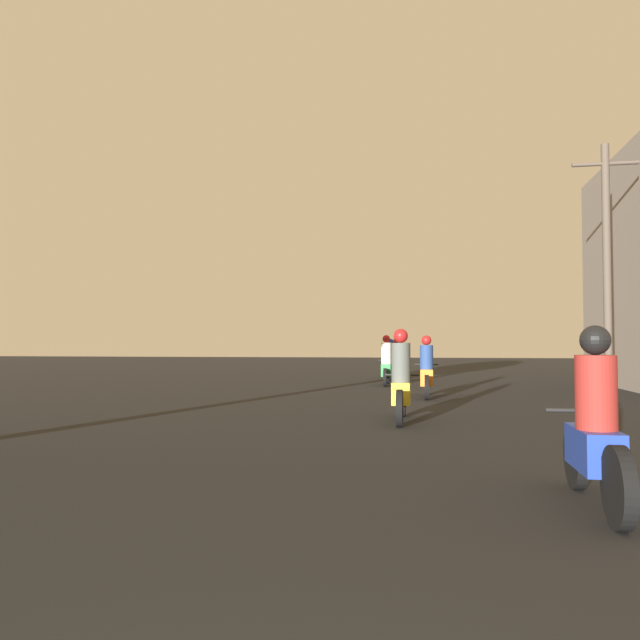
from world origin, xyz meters
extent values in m
cylinder|color=black|center=(1.60, 5.86, 0.30)|extent=(0.10, 0.59, 0.59)
cylinder|color=black|center=(1.60, 4.59, 0.30)|extent=(0.10, 0.59, 0.59)
cube|color=#1E389E|center=(1.60, 5.22, 0.46)|extent=(0.30, 0.78, 0.33)
cylinder|color=black|center=(1.60, 5.64, 0.73)|extent=(0.60, 0.04, 0.04)
cylinder|color=maroon|center=(1.60, 5.15, 0.93)|extent=(0.32, 0.32, 0.60)
sphere|color=black|center=(1.60, 5.15, 1.35)|extent=(0.24, 0.24, 0.24)
cylinder|color=black|center=(-0.15, 11.25, 0.30)|extent=(0.10, 0.59, 0.59)
cylinder|color=black|center=(-0.15, 9.84, 0.30)|extent=(0.10, 0.59, 0.59)
cube|color=gold|center=(-0.15, 10.54, 0.48)|extent=(0.30, 0.71, 0.37)
cylinder|color=black|center=(-0.15, 11.00, 0.77)|extent=(0.60, 0.04, 0.04)
cylinder|color=#4C514C|center=(-0.15, 10.47, 1.00)|extent=(0.32, 0.32, 0.67)
sphere|color=#A51919|center=(-0.15, 10.47, 1.45)|extent=(0.24, 0.24, 0.24)
cylinder|color=black|center=(0.28, 16.18, 0.29)|extent=(0.10, 0.59, 0.59)
cylinder|color=black|center=(0.28, 14.70, 0.29)|extent=(0.10, 0.59, 0.59)
cube|color=orange|center=(0.28, 15.44, 0.49)|extent=(0.30, 0.86, 0.40)
cylinder|color=black|center=(0.28, 15.92, 0.79)|extent=(0.60, 0.04, 0.04)
cylinder|color=navy|center=(0.28, 15.36, 0.99)|extent=(0.32, 0.32, 0.59)
sphere|color=#A51919|center=(0.28, 15.36, 1.40)|extent=(0.24, 0.24, 0.24)
cylinder|color=black|center=(-0.97, 20.41, 0.28)|extent=(0.10, 0.57, 0.57)
cylinder|color=black|center=(-0.97, 19.12, 0.28)|extent=(0.10, 0.57, 0.57)
cube|color=#1E6B33|center=(-0.97, 19.77, 0.48)|extent=(0.30, 0.83, 0.40)
cylinder|color=black|center=(-0.97, 20.19, 0.78)|extent=(0.60, 0.04, 0.04)
cylinder|color=silver|center=(-0.97, 19.68, 1.02)|extent=(0.32, 0.32, 0.68)
sphere|color=#A51919|center=(-0.97, 19.68, 1.48)|extent=(0.24, 0.24, 0.24)
cylinder|color=black|center=(-0.99, 23.41, 0.29)|extent=(0.10, 0.58, 0.58)
cylinder|color=black|center=(-0.99, 21.99, 0.29)|extent=(0.10, 0.58, 0.58)
cube|color=red|center=(-0.99, 22.70, 0.45)|extent=(0.30, 0.79, 0.32)
cylinder|color=black|center=(-0.99, 23.16, 0.71)|extent=(0.60, 0.04, 0.04)
cylinder|color=#4C514C|center=(-0.99, 22.62, 0.94)|extent=(0.32, 0.32, 0.65)
sphere|color=navy|center=(-0.99, 22.62, 1.38)|extent=(0.24, 0.24, 0.24)
cylinder|color=black|center=(-0.92, 25.73, 0.33)|extent=(0.10, 0.67, 0.67)
cylinder|color=black|center=(-0.92, 24.40, 0.33)|extent=(0.10, 0.67, 0.67)
cube|color=#ADADB2|center=(-0.92, 25.07, 0.53)|extent=(0.30, 0.71, 0.39)
cylinder|color=black|center=(-0.92, 25.49, 0.82)|extent=(0.60, 0.04, 0.04)
cylinder|color=navy|center=(-0.92, 24.99, 1.00)|extent=(0.32, 0.32, 0.56)
sphere|color=#A51919|center=(-0.92, 24.99, 1.40)|extent=(0.24, 0.24, 0.24)
cylinder|color=#4C4238|center=(4.77, 16.41, 3.19)|extent=(0.20, 0.20, 6.37)
cylinder|color=#4C4238|center=(4.77, 16.41, 5.87)|extent=(1.60, 0.10, 0.10)
camera|label=1|loc=(0.26, -0.16, 1.32)|focal=35.00mm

